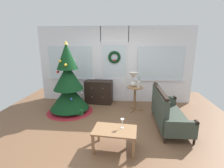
% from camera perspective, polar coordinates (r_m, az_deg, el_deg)
% --- Properties ---
extents(ground_plane, '(6.76, 6.76, 0.00)m').
position_cam_1_polar(ground_plane, '(4.29, -1.36, -14.93)').
color(ground_plane, brown).
extents(back_wall_with_door, '(5.20, 0.19, 2.55)m').
position_cam_1_polar(back_wall_with_door, '(5.87, 0.84, 6.42)').
color(back_wall_with_door, white).
rests_on(back_wall_with_door, ground).
extents(christmas_tree, '(1.37, 1.37, 2.10)m').
position_cam_1_polar(christmas_tree, '(5.17, -14.25, -0.96)').
color(christmas_tree, '#4C331E').
rests_on(christmas_tree, ground).
extents(dresser_cabinet, '(0.92, 0.48, 0.78)m').
position_cam_1_polar(dresser_cabinet, '(5.84, -4.42, -2.65)').
color(dresser_cabinet, black).
rests_on(dresser_cabinet, ground).
extents(settee_sofa, '(0.75, 1.64, 0.96)m').
position_cam_1_polar(settee_sofa, '(4.49, 17.73, -8.90)').
color(settee_sofa, black).
rests_on(settee_sofa, ground).
extents(side_table, '(0.50, 0.48, 0.74)m').
position_cam_1_polar(side_table, '(5.23, 7.64, -3.27)').
color(side_table, '#8E6642').
rests_on(side_table, ground).
extents(table_lamp, '(0.28, 0.28, 0.44)m').
position_cam_1_polar(table_lamp, '(5.14, 7.14, 2.21)').
color(table_lamp, silver).
rests_on(table_lamp, side_table).
extents(flower_vase, '(0.11, 0.10, 0.35)m').
position_cam_1_polar(flower_vase, '(5.09, 8.92, 0.08)').
color(flower_vase, beige).
rests_on(flower_vase, side_table).
extents(coffee_table, '(0.88, 0.59, 0.42)m').
position_cam_1_polar(coffee_table, '(3.46, 0.92, -15.85)').
color(coffee_table, '#8E6642').
rests_on(coffee_table, ground).
extents(wine_glass, '(0.08, 0.08, 0.20)m').
position_cam_1_polar(wine_glass, '(3.42, 3.46, -12.31)').
color(wine_glass, silver).
rests_on(wine_glass, coffee_table).
extents(gift_box, '(0.19, 0.17, 0.19)m').
position_cam_1_polar(gift_box, '(5.07, -10.59, -9.13)').
color(gift_box, '#266633').
rests_on(gift_box, ground).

